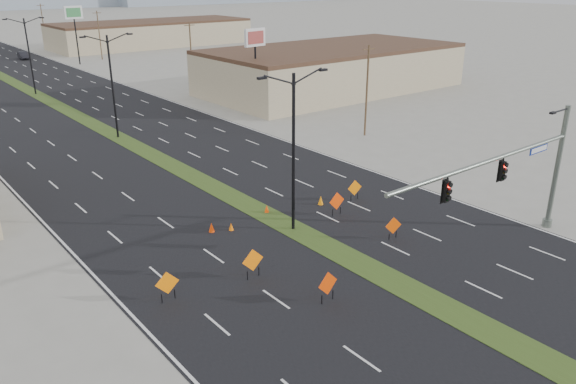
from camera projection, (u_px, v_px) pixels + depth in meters
ground at (448, 310)px, 27.47m from camera, size 600.00×600.00×0.00m
building_se_near at (332, 70)px, 79.02m from camera, size 36.00×18.00×5.50m
building_se_far at (152, 34)px, 128.75m from camera, size 44.00×16.00×5.00m
signal_mast at (519, 171)px, 32.17m from camera, size 16.30×0.60×8.00m
streetlight_0 at (293, 149)px, 34.24m from camera, size 5.15×0.24×10.02m
streetlight_1 at (112, 84)px, 54.62m from camera, size 5.15×0.24×10.02m
streetlight_2 at (29, 54)px, 75.00m from camera, size 5.15×0.24×10.02m
utility_pole_0 at (367, 90)px, 55.61m from camera, size 1.60×0.20×9.00m
utility_pole_1 at (191, 53)px, 81.09m from camera, size 1.60×0.20×9.00m
utility_pole_2 at (99, 35)px, 106.57m from camera, size 1.60×0.20×9.00m
utility_pole_3 at (43, 23)px, 132.04m from camera, size 1.60×0.20×9.00m
car_mid at (23, 56)px, 108.43m from camera, size 1.83×4.32×1.39m
construction_sign_0 at (167, 284)px, 27.90m from camera, size 1.22×0.24×1.64m
construction_sign_1 at (328, 284)px, 27.80m from camera, size 1.27×0.10×1.69m
construction_sign_2 at (253, 261)px, 30.01m from camera, size 1.30×0.11×1.73m
construction_sign_3 at (393, 226)px, 34.53m from camera, size 1.06×0.38×1.47m
construction_sign_4 at (337, 202)px, 37.95m from camera, size 1.25×0.13×1.66m
construction_sign_5 at (355, 189)px, 40.48m from camera, size 1.15×0.26×1.55m
cone_0 at (231, 227)px, 35.92m from camera, size 0.35×0.35×0.53m
cone_1 at (267, 209)px, 38.58m from camera, size 0.40×0.40×0.56m
cone_2 at (321, 200)px, 39.92m from camera, size 0.51×0.51×0.66m
cone_3 at (212, 227)px, 35.67m from camera, size 0.39×0.39×0.65m
pole_sign_east_near at (255, 44)px, 66.07m from camera, size 3.11×0.79×9.47m
pole_sign_east_far at (74, 17)px, 99.48m from camera, size 3.33×0.74×10.17m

